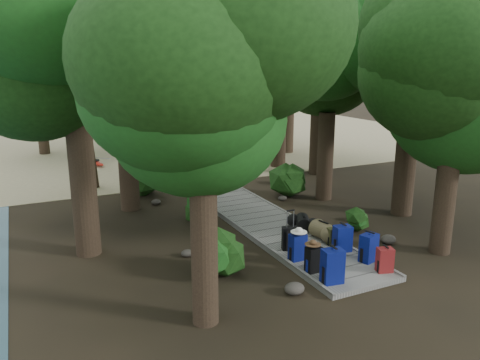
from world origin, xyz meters
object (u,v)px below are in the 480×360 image
backpack_right_d (334,236)px  backpack_right_a (385,259)px  suitcase_on_boardwalk (290,238)px  lone_suitcase_on_sand (185,161)px  duffel_right_black (303,223)px  backpack_left_a (333,264)px  sun_lounger (219,152)px  backpack_right_b (369,246)px  backpack_left_c (298,246)px  backpack_right_c (342,237)px  duffel_right_khaki (323,231)px  kayak (94,162)px  backpack_left_b (314,258)px

backpack_right_d → backpack_right_a: bearing=-78.9°
backpack_right_a → suitcase_on_boardwalk: (-1.27, 2.04, -0.01)m
lone_suitcase_on_sand → duffel_right_black: bearing=-88.4°
backpack_left_a → sun_lounger: backpack_left_a is taller
backpack_right_b → backpack_left_c: bearing=135.1°
backpack_right_c → backpack_left_c: bearing=-173.1°
backpack_right_d → backpack_left_c: bearing=-154.9°
backpack_right_a → duffel_right_black: backpack_right_a is taller
backpack_right_a → backpack_right_c: size_ratio=0.85×
backpack_right_c → duffel_right_khaki: backpack_right_c is taller
duffel_right_khaki → lone_suitcase_on_sand: 10.20m
duffel_right_black → lone_suitcase_on_sand: lone_suitcase_on_sand is taller
backpack_right_a → backpack_right_c: backpack_right_c is taller
backpack_right_d → duffel_right_black: size_ratio=0.79×
backpack_right_c → lone_suitcase_on_sand: backpack_right_c is taller
backpack_right_b → suitcase_on_boardwalk: bearing=116.7°
duffel_right_khaki → sun_lounger: sun_lounger is taller
backpack_left_c → duffel_right_khaki: (1.37, 0.88, -0.13)m
suitcase_on_boardwalk → backpack_right_a: bearing=-39.2°
duffel_right_khaki → kayak: 13.26m
backpack_right_c → backpack_right_d: bearing=90.0°
backpack_right_d → duffel_right_black: backpack_right_d is taller
backpack_right_a → lone_suitcase_on_sand: size_ratio=0.92×
suitcase_on_boardwalk → kayak: (-2.81, 12.90, -0.23)m
backpack_right_a → duffel_right_khaki: backpack_right_a is taller
duffel_right_black → sun_lounger: bearing=106.4°
lone_suitcase_on_sand → suitcase_on_boardwalk: bearing=-94.6°
backpack_right_a → backpack_right_d: backpack_right_a is taller
sun_lounger → backpack_left_a: bearing=-110.1°
backpack_left_a → lone_suitcase_on_sand: (0.99, 12.43, -0.18)m
backpack_left_b → duffel_right_black: (1.29, 2.42, -0.12)m
backpack_left_a → suitcase_on_boardwalk: size_ratio=1.40×
backpack_left_b → backpack_left_c: backpack_left_c is taller
backpack_left_c → lone_suitcase_on_sand: backpack_left_c is taller
backpack_left_b → sun_lounger: (3.24, 13.11, -0.10)m
backpack_right_c → suitcase_on_boardwalk: bearing=159.0°
duffel_right_khaki → suitcase_on_boardwalk: 1.25m
backpack_right_c → duffel_right_khaki: size_ratio=1.09×
backpack_right_d → backpack_left_a: bearing=-118.4°
duffel_right_khaki → suitcase_on_boardwalk: suitcase_on_boardwalk is taller
duffel_right_black → kayak: (-3.92, 11.80, -0.13)m
backpack_right_c → suitcase_on_boardwalk: backpack_right_c is taller
backpack_left_c → kayak: (-2.65, 13.52, -0.29)m
backpack_left_a → suitcase_on_boardwalk: bearing=94.5°
duffel_right_khaki → duffel_right_black: bearing=86.3°
backpack_left_a → backpack_left_b: backpack_left_a is taller
duffel_right_black → suitcase_on_boardwalk: 1.57m
backpack_right_a → backpack_left_a: bearing=-166.3°
suitcase_on_boardwalk → lone_suitcase_on_sand: bearing=104.3°
backpack_left_c → duffel_right_khaki: 1.64m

